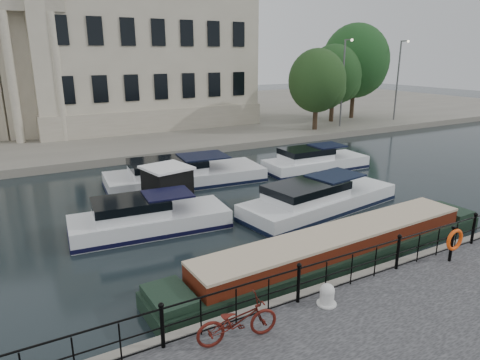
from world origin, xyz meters
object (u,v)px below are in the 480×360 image
Objects in this scene: mooring_bollard at (327,295)px; life_ring_post at (454,240)px; narrowboat at (338,252)px; harbour_hut at (168,189)px; bicycle at (237,321)px.

life_ring_post reaches higher than mooring_bollard.
harbour_hut is at bearing 109.69° from narrowboat.
harbour_hut reaches higher than life_ring_post.
narrowboat is at bearing 43.10° from mooring_bollard.
bicycle is 11.50m from harbour_hut.
harbour_hut is (2.32, 11.26, -0.15)m from bicycle.
bicycle is 2.97m from mooring_bollard.
bicycle is at bearing -112.60° from harbour_hut.
harbour_hut is at bearing 118.23° from life_ring_post.
life_ring_post is (5.38, -0.08, 0.49)m from mooring_bollard.
life_ring_post is 0.39× the size of harbour_hut.
harbour_hut reaches higher than bicycle.
mooring_bollard is 0.04× the size of narrowboat.
harbour_hut is at bearing 93.27° from mooring_bollard.
narrowboat is (-2.58, 2.70, -0.98)m from life_ring_post.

